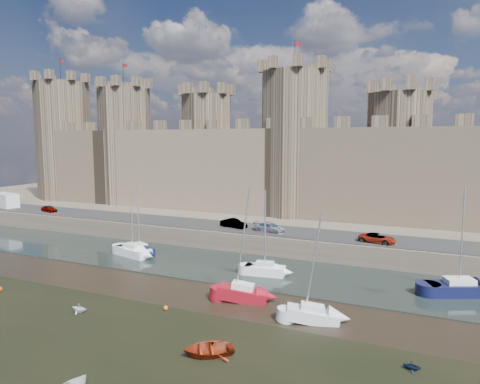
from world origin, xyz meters
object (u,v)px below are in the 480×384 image
Objects in this scene: van at (5,200)px; sailboat_1 at (139,249)px; sailboat_3 at (459,287)px; car_0 at (49,209)px; car_1 at (234,223)px; car_2 at (270,227)px; car_3 at (377,238)px; sailboat_5 at (312,314)px; sailboat_2 at (265,269)px; sailboat_4 at (243,293)px; sailboat_0 at (133,250)px.

sailboat_1 is at bearing -0.93° from van.
sailboat_3 reaches higher than van.
car_0 is 34.28m from car_1.
sailboat_1 reaches higher than car_2.
van is (-65.03, 1.14, 0.71)m from car_3.
car_2 reaches higher than car_3.
sailboat_5 is at bearing -98.06° from car_0.
van is 55.56m from sailboat_2.
car_0 is 53.59m from car_3.
sailboat_1 is 17.77m from sailboat_2.
sailboat_2 is (42.97, -10.22, -2.32)m from car_0.
sailboat_4 reaches higher than car_2.
sailboat_1 is at bearing 130.58° from car_2.
sailboat_2 is (8.70, -10.84, -2.38)m from car_1.
sailboat_3 reaches higher than sailboat_0.
sailboat_0 reaches higher than sailboat_1.
sailboat_0 is 37.01m from sailboat_3.
car_2 is (5.56, -0.51, -0.02)m from car_1.
car_0 is 0.87× the size of car_1.
car_2 is at bearing 47.54° from sailboat_0.
sailboat_1 is at bearing 116.65° from car_3.
car_3 is 0.46× the size of sailboat_5.
van is at bearing 178.42° from sailboat_0.
sailboat_2 is at bearing -128.56° from car_1.
car_0 is at bearing 99.33° from car_2.
sailboat_4 is at bearing 147.74° from sailboat_5.
sailboat_4 is at bearing -9.47° from sailboat_0.
car_2 is at bearing -82.50° from car_1.
sailboat_4 is at bearing 160.90° from car_3.
sailboat_2 reaches higher than car_1.
car_3 is 29.58m from sailboat_1.
sailboat_5 is (-11.21, -11.43, -0.12)m from sailboat_3.
sailboat_2 is at bearing 2.16° from van.
sailboat_0 reaches higher than sailboat_2.
sailboat_2 is 7.75m from sailboat_4.
van is at bearing 100.41° from car_0.
van is (-45.72, -0.04, 0.65)m from car_1.
car_0 is 0.58× the size of van.
sailboat_5 is (-2.89, -19.31, -2.41)m from car_3.
car_1 is at bearing -75.62° from car_0.
sailboat_5 is (7.73, -9.65, -0.09)m from sailboat_2.
sailboat_3 is (36.65, 0.35, 0.04)m from sailboat_1.
sailboat_0 is at bearing 118.13° from car_3.
sailboat_2 is at bearing 12.53° from sailboat_0.
sailboat_5 is (6.97, -1.93, -0.09)m from sailboat_4.
sailboat_3 is 16.01m from sailboat_5.
sailboat_3 is (73.36, -9.01, -3.00)m from van.
van is (-11.45, 0.58, 0.71)m from car_0.
sailboat_4 is (55.17, -18.52, -3.03)m from van.
car_2 is 22.88m from sailboat_5.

